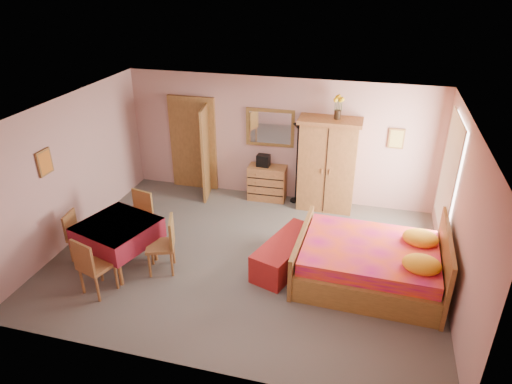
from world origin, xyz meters
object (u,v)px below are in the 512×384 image
(chest_of_drawers, at_px, (267,183))
(wall_mirror, at_px, (270,128))
(chair_west, at_px, (82,236))
(sunflower_vase, at_px, (338,107))
(chair_east, at_px, (160,245))
(floor_lamp, at_px, (297,164))
(stereo, at_px, (263,161))
(wardrobe, at_px, (327,165))
(chair_north, at_px, (137,219))
(bed, at_px, (370,253))
(bench, at_px, (286,253))
(dining_table, at_px, (120,244))
(chair_south, at_px, (97,265))

(chest_of_drawers, bearing_deg, wall_mirror, 87.93)
(chair_west, bearing_deg, sunflower_vase, 119.73)
(sunflower_vase, height_order, chair_east, sunflower_vase)
(floor_lamp, bearing_deg, sunflower_vase, -6.66)
(stereo, bearing_deg, wardrobe, -3.14)
(wardrobe, height_order, chair_north, wardrobe)
(bed, distance_m, bench, 1.37)
(dining_table, relative_size, chair_north, 1.14)
(chair_north, relative_size, chair_west, 1.12)
(wall_mirror, height_order, floor_lamp, wall_mirror)
(dining_table, bearing_deg, chair_south, -87.52)
(sunflower_vase, relative_size, bench, 0.32)
(wall_mirror, relative_size, chair_west, 1.18)
(wardrobe, bearing_deg, dining_table, -136.55)
(chest_of_drawers, height_order, chair_north, chair_north)
(sunflower_vase, bearing_deg, floor_lamp, 173.34)
(chair_west, bearing_deg, stereo, 133.61)
(chair_west, bearing_deg, bed, 90.08)
(sunflower_vase, bearing_deg, dining_table, -137.20)
(sunflower_vase, bearing_deg, bench, -102.10)
(floor_lamp, bearing_deg, bench, -83.45)
(floor_lamp, bearing_deg, stereo, -177.65)
(wardrobe, bearing_deg, chair_east, -129.05)
(chair_north, distance_m, chair_west, 0.96)
(chest_of_drawers, distance_m, chair_north, 2.95)
(chair_north, bearing_deg, floor_lamp, -123.62)
(bed, distance_m, dining_table, 4.09)
(bed, bearing_deg, chest_of_drawers, 134.90)
(bench, height_order, chair_east, chair_east)
(chair_south, distance_m, chair_north, 1.44)
(chair_north, relative_size, chair_east, 0.99)
(wall_mirror, bearing_deg, bed, -51.76)
(floor_lamp, relative_size, bench, 1.18)
(bench, xyz_separation_m, chair_west, (-3.43, -0.65, 0.18))
(bed, height_order, chair_south, bed)
(bench, relative_size, chair_north, 1.53)
(chair_south, bearing_deg, wall_mirror, 83.76)
(wall_mirror, bearing_deg, dining_table, -121.97)
(chair_north, bearing_deg, bench, -167.48)
(chest_of_drawers, bearing_deg, floor_lamp, 1.75)
(stereo, bearing_deg, chair_west, -129.41)
(chest_of_drawers, bearing_deg, chair_south, -117.64)
(chair_north, bearing_deg, wardrobe, -131.32)
(chest_of_drawers, distance_m, bench, 2.49)
(sunflower_vase, xyz_separation_m, bench, (-0.49, -2.27, -1.91))
(dining_table, relative_size, chair_east, 1.13)
(dining_table, distance_m, chair_north, 0.72)
(sunflower_vase, bearing_deg, stereo, 177.68)
(stereo, xyz_separation_m, dining_table, (-1.72, -3.01, -0.48))
(wall_mirror, xyz_separation_m, chair_east, (-1.08, -3.18, -1.06))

